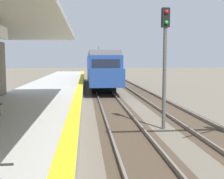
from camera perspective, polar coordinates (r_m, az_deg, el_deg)
station_platform at (r=13.59m, az=-16.83°, el=-5.18°), size 5.00×80.00×0.91m
track_pair_nearest_platform at (r=17.41m, az=0.28°, el=-3.85°), size 2.34×120.00×0.16m
track_pair_middle at (r=18.06m, az=11.10°, el=-3.61°), size 2.34×120.00×0.16m
approaching_train at (r=32.00m, az=-2.33°, el=4.46°), size 2.93×19.60×4.76m
rail_signal_post at (r=12.38m, az=10.61°, el=6.68°), size 0.32×0.34×5.20m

